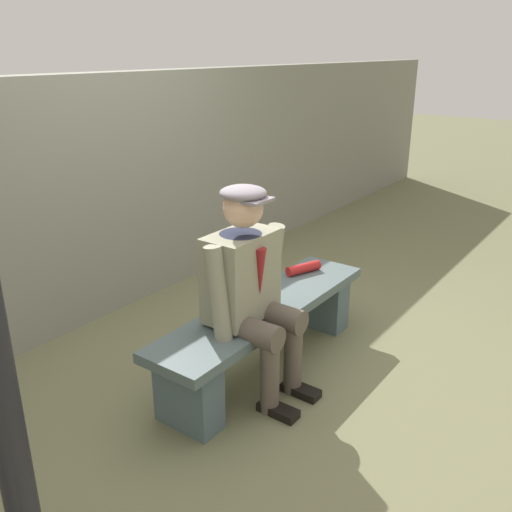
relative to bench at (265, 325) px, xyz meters
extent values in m
plane|color=#6B6B4A|center=(0.00, 0.00, -0.31)|extent=(30.00, 30.00, 0.00)
cube|color=#4D5D5E|center=(0.00, 0.00, 0.12)|extent=(1.79, 0.43, 0.06)
cube|color=#495D63|center=(-0.72, 0.00, -0.11)|extent=(0.18, 0.37, 0.39)
cube|color=#495D63|center=(0.72, 0.00, -0.11)|extent=(0.18, 0.37, 0.39)
cube|color=gray|center=(0.24, 0.00, 0.42)|extent=(0.44, 0.26, 0.51)
cylinder|color=#1E2338|center=(0.24, 0.00, 0.65)|extent=(0.24, 0.24, 0.06)
cone|color=maroon|center=(0.24, 0.14, 0.48)|extent=(0.07, 0.07, 0.28)
sphere|color=#DBAD8C|center=(0.24, 0.02, 0.83)|extent=(0.22, 0.22, 0.22)
ellipsoid|color=gray|center=(0.24, 0.02, 0.91)|extent=(0.26, 0.26, 0.08)
cube|color=gray|center=(0.24, 0.12, 0.88)|extent=(0.18, 0.10, 0.02)
cylinder|color=brown|center=(0.12, 0.15, 0.17)|extent=(0.15, 0.40, 0.15)
cylinder|color=brown|center=(0.12, 0.29, -0.07)|extent=(0.11, 0.11, 0.47)
cube|color=black|center=(0.12, 0.35, -0.28)|extent=(0.10, 0.24, 0.05)
cylinder|color=gray|center=(-0.01, 0.04, 0.40)|extent=(0.12, 0.18, 0.56)
cylinder|color=brown|center=(0.36, 0.15, 0.17)|extent=(0.15, 0.40, 0.15)
cylinder|color=brown|center=(0.36, 0.29, -0.07)|extent=(0.11, 0.11, 0.47)
cube|color=black|center=(0.36, 0.35, -0.28)|extent=(0.10, 0.24, 0.05)
cylinder|color=gray|center=(0.49, 0.04, 0.40)|extent=(0.11, 0.17, 0.56)
cylinder|color=#B21E1E|center=(-0.58, -0.08, 0.18)|extent=(0.28, 0.16, 0.07)
cube|color=gray|center=(0.00, -1.55, 0.59)|extent=(12.00, 0.24, 1.79)
camera|label=1|loc=(2.57, 1.80, 1.65)|focal=38.89mm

